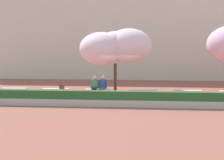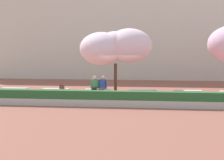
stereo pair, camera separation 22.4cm
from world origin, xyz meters
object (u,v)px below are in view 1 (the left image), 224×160
stone_bench_center (99,92)px  handbag (62,87)px  stone_bench_east_end (188,93)px  person_seated_right (103,85)px  cherry_tree_main (115,47)px  stone_bench_west_end (14,90)px  stone_bench_near_west (56,91)px  person_seated_left (94,85)px  stone_bench_near_east (143,92)px

stone_bench_center → handbag: (-2.30, -0.03, 0.28)m
stone_bench_east_end → person_seated_right: size_ratio=1.29×
cherry_tree_main → person_seated_right: bearing=-110.9°
stone_bench_west_end → handbag: (3.09, -0.03, 0.28)m
stone_bench_near_west → person_seated_left: size_ratio=1.29×
stone_bench_west_end → cherry_tree_main: (6.24, 1.53, 2.74)m
person_seated_left → handbag: bearing=179.2°
stone_bench_east_end → cherry_tree_main: (-4.53, 1.53, 2.74)m
stone_bench_west_end → person_seated_left: bearing=-0.6°
person_seated_right → stone_bench_near_west: bearing=179.0°
person_seated_left → person_seated_right: 0.50m
stone_bench_near_east → cherry_tree_main: cherry_tree_main is taller
stone_bench_center → person_seated_right: bearing=-12.1°
person_seated_left → stone_bench_west_end: bearing=179.4°
stone_bench_east_end → cherry_tree_main: bearing=161.3°
stone_bench_west_end → stone_bench_east_end: (10.77, 0.00, 0.00)m
stone_bench_near_east → stone_bench_east_end: 2.69m
stone_bench_west_end → cherry_tree_main: 6.99m
stone_bench_near_east → person_seated_left: person_seated_left is taller
stone_bench_near_west → stone_bench_east_end: same height
stone_bench_west_end → cherry_tree_main: bearing=13.8°
stone_bench_center → stone_bench_east_end: (5.39, 0.00, 0.00)m
stone_bench_west_end → handbag: 3.10m
stone_bench_east_end → cherry_tree_main: cherry_tree_main is taller
stone_bench_near_west → cherry_tree_main: bearing=23.3°
person_seated_right → handbag: 2.55m
stone_bench_west_end → stone_bench_near_east: bearing=0.0°
stone_bench_east_end → person_seated_left: size_ratio=1.29×
stone_bench_east_end → stone_bench_near_west: bearing=180.0°
stone_bench_east_end → person_seated_right: person_seated_right is taller
stone_bench_near_west → cherry_tree_main: (3.55, 1.53, 2.74)m
stone_bench_near_west → stone_bench_east_end: bearing=-0.0°
stone_bench_center → stone_bench_east_end: size_ratio=1.00×
person_seated_left → handbag: size_ratio=3.81×
person_seated_left → cherry_tree_main: (1.10, 1.58, 2.34)m
stone_bench_near_east → handbag: (-4.99, -0.03, 0.28)m
stone_bench_near_east → cherry_tree_main: size_ratio=0.35×
cherry_tree_main → person_seated_left: bearing=-124.9°
stone_bench_center → stone_bench_near_east: (2.69, 0.00, 0.00)m
handbag → stone_bench_center: bearing=0.6°
person_seated_left → stone_bench_near_west: bearing=178.7°
stone_bench_west_end → stone_bench_center: size_ratio=1.00×
stone_bench_east_end → person_seated_left: (-5.64, -0.05, 0.40)m
stone_bench_east_end → person_seated_left: 5.65m
stone_bench_near_west → stone_bench_center: (2.69, -0.00, 0.00)m
stone_bench_near_west → person_seated_right: size_ratio=1.29×
stone_bench_east_end → person_seated_right: (-5.14, -0.05, 0.40)m
stone_bench_center → person_seated_right: person_seated_right is taller
stone_bench_near_west → person_seated_left: 2.48m
person_seated_right → stone_bench_near_east: bearing=1.3°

